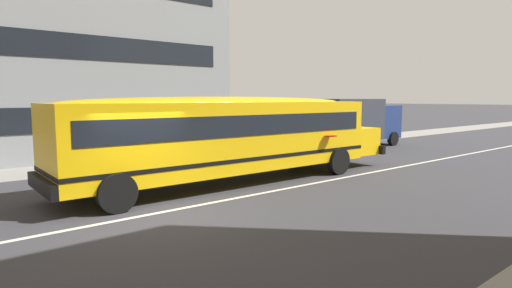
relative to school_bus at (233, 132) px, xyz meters
The scene contains 5 objects.
ground_plane 4.60m from the school_bus, 153.91° to the right, with size 400.00×400.00×0.00m, color #38383D.
sidewalk_far 7.75m from the school_bus, 120.43° to the left, with size 120.00×3.00×0.01m, color gray.
lane_centreline 4.60m from the school_bus, 153.91° to the right, with size 110.00×0.16×0.01m, color silver.
school_bus is the anchor object (origin of this frame).
box_truck 12.50m from the school_bus, 18.07° to the left, with size 6.05×2.47×2.82m.
Camera 1 is at (-4.44, -9.38, 2.86)m, focal length 29.15 mm.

